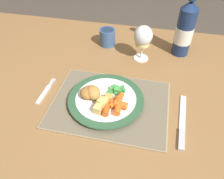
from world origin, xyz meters
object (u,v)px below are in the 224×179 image
Objects in this scene: dining_table at (101,101)px; table_knife at (182,125)px; dinner_plate at (106,100)px; bottle at (185,29)px; wine_glass at (143,37)px; drinking_cup at (107,37)px; fork at (45,93)px.

dining_table is 0.32m from table_knife.
dinner_plate is 1.13× the size of table_knife.
table_knife is 0.73× the size of bottle.
bottle reaches higher than dining_table.
dining_table is 10.11× the size of wine_glass.
table_knife is at bearing -89.01° from bottle.
drinking_cup is at bearing 102.45° from dinner_plate.
dinner_plate reaches higher than table_knife.
bottle reaches higher than fork.
bottle is 0.32m from drinking_cup.
drinking_cup reaches higher than fork.
wine_glass is at bearing 73.76° from dinner_plate.
dinner_plate is 1.87× the size of fork.
dinner_plate is at bearing -123.64° from bottle.
wine_glass is (-0.16, 0.32, 0.09)m from table_knife.
bottle reaches higher than table_knife.
wine_glass is (0.30, 0.28, 0.09)m from fork.
fork is at bearing -156.60° from dining_table.
wine_glass is 2.01× the size of drinking_cup.
table_knife is at bearing -9.33° from dinner_plate.
fork is at bearing -111.54° from drinking_cup.
fork reaches higher than dining_table.
bottle is at bearing 44.95° from dining_table.
table_knife is 0.37m from wine_glass.
bottle is at bearing 0.06° from drinking_cup.
fork is 0.60× the size of table_knife.
bottle is (-0.01, 0.39, 0.11)m from table_knife.
fork is at bearing 174.77° from table_knife.
table_knife is (0.46, -0.04, 0.00)m from fork.
dining_table is 20.28× the size of drinking_cup.
dining_table is at bearing -82.20° from drinking_cup.
dinner_plate is at bearing 170.67° from table_knife.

